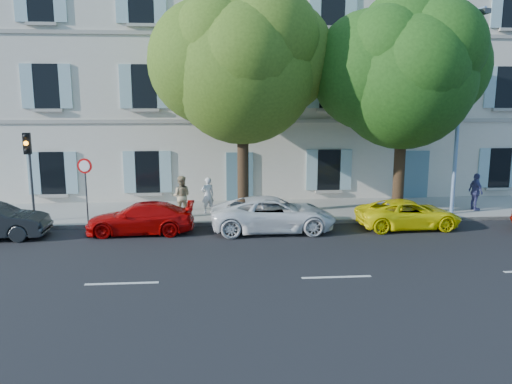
{
  "coord_description": "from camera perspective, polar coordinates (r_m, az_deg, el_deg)",
  "views": [
    {
      "loc": [
        -3.42,
        -17.27,
        4.94
      ],
      "look_at": [
        -1.79,
        2.0,
        1.4
      ],
      "focal_mm": 35.0,
      "sensor_mm": 36.0,
      "label": 1
    }
  ],
  "objects": [
    {
      "name": "pedestrian_a",
      "position": [
        21.58,
        -5.54,
        -0.38
      ],
      "size": [
        0.67,
        0.55,
        1.56
      ],
      "primitive_type": "imported",
      "rotation": [
        0.0,
        0.0,
        3.51
      ],
      "color": "silver",
      "rests_on": "sidewalk"
    },
    {
      "name": "ground",
      "position": [
        18.28,
        6.17,
        -5.36
      ],
      "size": [
        90.0,
        90.0,
        0.0
      ],
      "primitive_type": "plane",
      "color": "black"
    },
    {
      "name": "tree_left",
      "position": [
        20.78,
        -1.55,
        13.75
      ],
      "size": [
        6.03,
        6.03,
        9.35
      ],
      "color": "#3A2819",
      "rests_on": "sidewalk"
    },
    {
      "name": "road_sign",
      "position": [
        20.7,
        -18.93,
        1.68
      ],
      "size": [
        0.59,
        0.16,
        2.58
      ],
      "color": "#383A3D",
      "rests_on": "sidewalk"
    },
    {
      "name": "car_white_coupe",
      "position": [
        19.13,
        1.99,
        -2.55
      ],
      "size": [
        4.79,
        2.23,
        1.33
      ],
      "primitive_type": "imported",
      "rotation": [
        0.0,
        0.0,
        1.58
      ],
      "color": "white",
      "rests_on": "ground"
    },
    {
      "name": "car_yellow_supercar",
      "position": [
        20.49,
        17.02,
        -2.43
      ],
      "size": [
        4.09,
        2.0,
        1.12
      ],
      "primitive_type": "imported",
      "rotation": [
        0.0,
        0.0,
        1.61
      ],
      "color": "#FAEA0A",
      "rests_on": "ground"
    },
    {
      "name": "pedestrian_b",
      "position": [
        21.13,
        -8.56,
        -0.47
      ],
      "size": [
        0.87,
        0.69,
        1.72
      ],
      "primitive_type": "imported",
      "rotation": [
        0.0,
        0.0,
        3.09
      ],
      "color": "tan",
      "rests_on": "sidewalk"
    },
    {
      "name": "sidewalk",
      "position": [
        22.52,
        4.03,
        -2.13
      ],
      "size": [
        36.0,
        4.5,
        0.15
      ],
      "primitive_type": "cube",
      "color": "#A09E96",
      "rests_on": "ground"
    },
    {
      "name": "kerb",
      "position": [
        20.43,
        4.96,
        -3.43
      ],
      "size": [
        36.0,
        0.16,
        0.16
      ],
      "primitive_type": "cube",
      "color": "#9E998E",
      "rests_on": "ground"
    },
    {
      "name": "tree_right",
      "position": [
        21.56,
        16.54,
        12.29
      ],
      "size": [
        5.74,
        5.74,
        8.84
      ],
      "color": "#3A2819",
      "rests_on": "sidewalk"
    },
    {
      "name": "pedestrian_c",
      "position": [
        24.13,
        23.81,
        0.02
      ],
      "size": [
        0.47,
        0.99,
        1.65
      ],
      "primitive_type": "imported",
      "rotation": [
        0.0,
        0.0,
        1.64
      ],
      "color": "#45477F",
      "rests_on": "sidewalk"
    },
    {
      "name": "building",
      "position": [
        27.7,
        2.33,
        12.56
      ],
      "size": [
        28.0,
        7.0,
        12.0
      ],
      "primitive_type": "cube",
      "color": "beige",
      "rests_on": "ground"
    },
    {
      "name": "street_lamp",
      "position": [
        22.48,
        22.4,
        9.37
      ],
      "size": [
        0.28,
        1.76,
        8.29
      ],
      "color": "#7293BF",
      "rests_on": "sidewalk"
    },
    {
      "name": "car_red_coupe",
      "position": [
        19.32,
        -13.07,
        -2.93
      ],
      "size": [
        4.04,
        1.66,
        1.17
      ],
      "primitive_type": "imported",
      "rotation": [
        0.0,
        0.0,
        4.71
      ],
      "color": "#B80505",
      "rests_on": "ground"
    },
    {
      "name": "traffic_light",
      "position": [
        21.57,
        -24.55,
        3.57
      ],
      "size": [
        0.3,
        0.4,
        3.57
      ],
      "color": "#383A3D",
      "rests_on": "sidewalk"
    }
  ]
}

